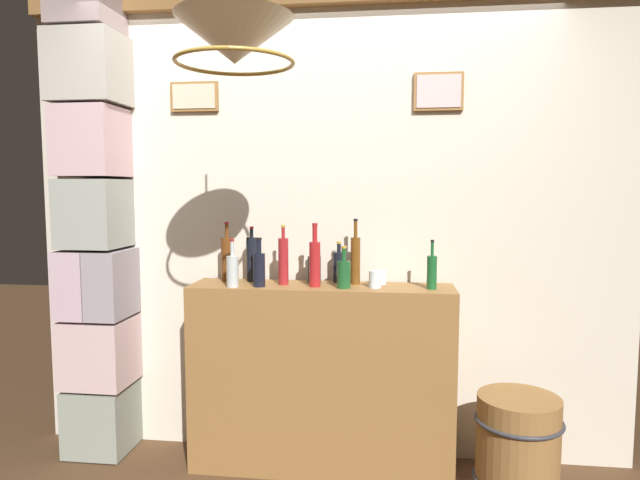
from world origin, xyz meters
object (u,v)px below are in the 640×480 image
Objects in this scene: liquor_bottle_vodka at (355,259)px; liquor_bottle_brandy at (432,271)px; liquor_bottle_amaro at (227,258)px; liquor_bottle_mezcal at (252,258)px; liquor_bottle_rum at (315,262)px; glass_tumbler_rocks at (375,279)px; wooden_barrel at (517,450)px; liquor_bottle_port at (232,270)px; pendant_lamp at (234,42)px; liquor_bottle_bourbon at (283,260)px; liquor_bottle_vermouth at (314,268)px; glass_tumbler_highball at (379,277)px; liquor_bottle_scotch at (259,268)px; liquor_bottle_tequila at (344,273)px; liquor_bottle_gin at (339,266)px.

liquor_bottle_brandy is at bearing -13.91° from liquor_bottle_vodka.
liquor_bottle_amaro is 1.08× the size of liquor_bottle_mezcal.
liquor_bottle_rum is at bearing -179.25° from liquor_bottle_brandy.
wooden_barrel is at bearing -14.51° from glass_tumbler_rocks.
liquor_bottle_port is 1.22m from pendant_lamp.
liquor_bottle_bourbon is 0.39m from liquor_bottle_vodka.
liquor_bottle_vermouth is 0.36m from glass_tumbler_highball.
liquor_bottle_vodka is 4.68× the size of glass_tumbler_highball.
liquor_bottle_vodka reaches higher than liquor_bottle_bourbon.
pendant_lamp reaches higher than glass_tumbler_rocks.
liquor_bottle_bourbon is at bearing -11.58° from liquor_bottle_amaro.
liquor_bottle_scotch is 0.45m from liquor_bottle_tequila.
liquor_bottle_tequila is at bearing -15.92° from liquor_bottle_mezcal.
liquor_bottle_rum is at bearing -12.58° from liquor_bottle_amaro.
liquor_bottle_vermouth is at bearing -167.73° from liquor_bottle_gin.
liquor_bottle_tequila is at bearing 1.97° from liquor_bottle_scotch.
liquor_bottle_mezcal is at bearing 100.53° from pendant_lamp.
liquor_bottle_port is 2.83× the size of glass_tumbler_rocks.
wooden_barrel is (1.04, -0.31, -0.83)m from liquor_bottle_vermouth.
liquor_bottle_gin is (0.49, 0.03, -0.04)m from liquor_bottle_mezcal.
liquor_bottle_bourbon reaches higher than wooden_barrel.
liquor_bottle_scotch is 1.02× the size of liquor_bottle_port.
liquor_bottle_tequila is at bearing -170.71° from glass_tumbler_rocks.
glass_tumbler_highball is at bearing 13.17° from liquor_bottle_port.
liquor_bottle_vermouth is 0.37× the size of wooden_barrel.
liquor_bottle_brandy reaches higher than liquor_bottle_tequila.
pendant_lamp is at bearing -137.80° from liquor_bottle_brandy.
liquor_bottle_vodka reaches higher than liquor_bottle_tequila.
liquor_bottle_mezcal is 0.49m from liquor_bottle_gin.
liquor_bottle_tequila is at bearing 169.81° from wooden_barrel.
glass_tumbler_rocks is (0.50, -0.04, -0.09)m from liquor_bottle_bourbon.
liquor_bottle_bourbon is (-0.79, 0.04, 0.04)m from liquor_bottle_brandy.
liquor_bottle_vermouth is 1.34m from pendant_lamp.
liquor_bottle_port is at bearing -166.83° from glass_tumbler_highball.
liquor_bottle_amaro is 1.03× the size of liquor_bottle_bourbon.
liquor_bottle_gin reaches higher than wooden_barrel.
liquor_bottle_rum is at bearing 8.20° from liquor_bottle_port.
wooden_barrel is at bearing -10.19° from liquor_bottle_tequila.
glass_tumbler_highball is at bearing 19.22° from liquor_bottle_rum.
liquor_bottle_gin is 0.43× the size of wooden_barrel.
glass_tumbler_rocks is at bearing -42.24° from liquor_bottle_vodka.
liquor_bottle_bourbon reaches higher than glass_tumbler_highball.
liquor_bottle_port is at bearing -176.15° from liquor_bottle_brandy.
liquor_bottle_vermouth reaches higher than wooden_barrel.
glass_tumbler_highball is at bearing -10.60° from liquor_bottle_gin.
liquor_bottle_tequila reaches higher than glass_tumbler_rocks.
pendant_lamp is (-0.55, -0.85, 1.04)m from glass_tumbler_highball.
liquor_bottle_rum reaches higher than glass_tumbler_highball.
pendant_lamp is at bearing -102.46° from liquor_bottle_vermouth.
liquor_bottle_vodka is at bearing 14.87° from liquor_bottle_port.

